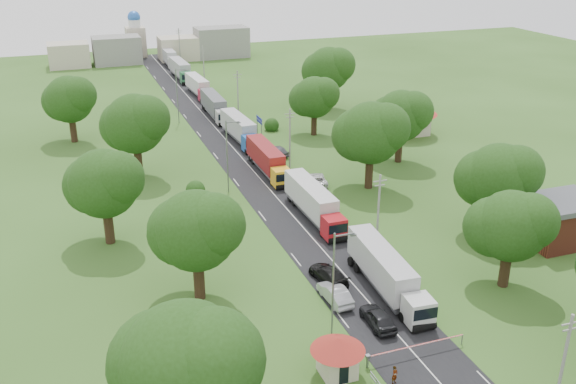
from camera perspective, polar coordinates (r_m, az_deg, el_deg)
name	(u,v)px	position (r m, az deg, el deg)	size (l,w,h in m)	color
ground	(307,232)	(75.57, 1.68, -3.56)	(260.00, 260.00, 0.00)	#2F501A
road	(256,175)	(92.91, -2.82, 1.56)	(8.00, 200.00, 0.04)	black
boom_barrier	(402,350)	(55.30, 10.10, -13.66)	(9.22, 0.35, 1.18)	slate
guard_booth	(338,352)	(52.29, 4.44, -13.99)	(4.40, 4.40, 3.45)	#BEB59D
info_sign	(259,123)	(106.99, -2.57, 6.11)	(0.12, 3.10, 4.10)	slate
pole_0	(563,367)	(50.38, 23.22, -14.09)	(1.60, 0.24, 9.00)	gray
pole_1	(378,212)	(69.95, 8.03, -1.78)	(1.60, 0.24, 9.00)	gray
pole_2	(290,138)	(93.90, 0.16, 4.84)	(1.60, 0.24, 9.00)	gray
pole_3	(238,94)	(119.62, -4.48, 8.67)	(1.60, 0.24, 9.00)	gray
pole_4	(204,65)	(146.18, -7.50, 11.09)	(1.60, 0.24, 9.00)	gray
pole_5	(180,45)	(173.19, -9.62, 12.75)	(1.60, 0.24, 9.00)	gray
lamp_0	(335,280)	(54.87, 4.19, -7.82)	(2.03, 0.22, 10.00)	slate
lamp_1	(228,153)	(85.14, -5.33, 3.47)	(2.03, 0.22, 10.00)	slate
lamp_2	(178,93)	(118.06, -9.75, 8.66)	(2.03, 0.22, 10.00)	slate
tree_2	(510,225)	(65.42, 19.15, -2.82)	(8.00, 8.00, 10.10)	#382616
tree_3	(498,176)	(75.88, 18.19, 1.33)	(8.80, 8.80, 11.07)	#382616
tree_4	(370,133)	(86.35, 7.34, 5.26)	(9.60, 9.60, 12.05)	#382616
tree_5	(400,115)	(97.41, 9.97, 6.72)	(8.80, 8.80, 11.07)	#382616
tree_6	(314,97)	(109.36, 2.33, 8.43)	(8.00, 8.00, 10.10)	#382616
tree_7	(328,69)	(125.99, 3.60, 10.88)	(9.60, 9.60, 12.05)	#382616
tree_9	(185,364)	(42.12, -9.18, -14.85)	(9.60, 9.60, 12.05)	#382616
tree_10	(196,230)	(60.08, -8.21, -3.35)	(8.80, 8.80, 11.07)	#382616
tree_11	(103,183)	(73.07, -16.08, 0.77)	(8.80, 8.80, 11.07)	#382616
tree_12	(135,123)	(92.26, -13.48, 5.95)	(9.60, 9.60, 12.05)	#382616
tree_13	(69,99)	(111.30, -18.88, 7.82)	(8.80, 8.80, 11.07)	#382616
house_brick	(561,220)	(78.44, 23.10, -2.33)	(8.60, 6.60, 5.20)	maroon
house_cream	(406,114)	(112.12, 10.49, 6.86)	(10.08, 10.08, 5.80)	#BEB59D
distant_town	(158,48)	(177.48, -11.47, 12.46)	(52.00, 8.00, 8.00)	gray
church	(136,37)	(184.40, -13.39, 13.27)	(5.00, 5.00, 12.30)	#BEB59D
truck_0	(386,272)	(63.57, 8.68, -7.02)	(3.29, 14.66, 4.05)	silver
truck_1	(314,202)	(78.20, 2.28, -0.90)	(2.58, 14.60, 4.05)	#B3141C
truck_2	(267,159)	(92.88, -1.85, 2.92)	(2.42, 14.05, 3.90)	yellow
truck_3	(240,129)	(107.21, -4.31, 5.61)	(3.09, 14.53, 4.01)	#1C56AB
truck_4	(215,106)	(122.16, -6.54, 7.64)	(2.58, 14.36, 3.98)	#B2B2B2
truck_5	(198,86)	(138.56, -7.99, 9.30)	(2.97, 13.71, 3.79)	#B21B37
truck_6	(181,69)	(155.18, -9.53, 10.69)	(2.96, 14.78, 4.09)	#27683C
truck_7	(169,57)	(171.91, -10.55, 11.73)	(2.50, 14.16, 3.92)	silver
car_lane_front	(378,318)	(59.04, 8.00, -11.01)	(1.93, 4.80, 1.64)	black
car_lane_mid	(335,294)	(62.03, 4.20, -9.03)	(1.73, 4.96, 1.63)	#9E9FA6
car_lane_rear	(329,275)	(65.19, 3.62, -7.34)	(2.24, 5.51, 1.60)	black
car_verge_near	(317,180)	(89.11, 2.59, 1.12)	(2.37, 5.13, 1.43)	silver
car_verge_far	(278,151)	(100.41, -0.93, 3.70)	(1.91, 4.74, 1.62)	#585960
pedestrian_near	(395,375)	(52.75, 9.47, -15.78)	(0.58, 0.38, 1.58)	gray
pedestrian_booth	(353,364)	(53.17, 5.80, -14.95)	(0.94, 0.73, 1.94)	gray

